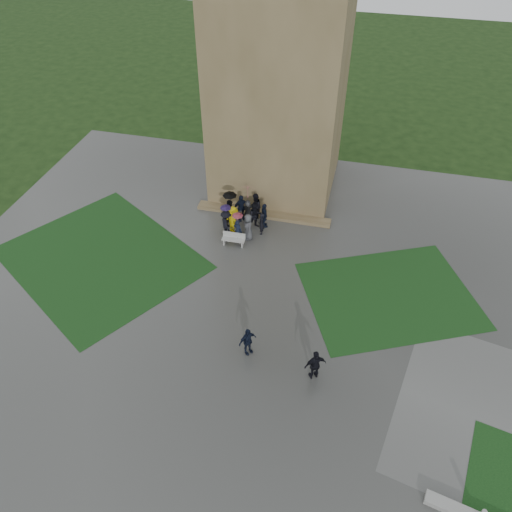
% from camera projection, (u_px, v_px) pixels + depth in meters
% --- Properties ---
extents(ground, '(120.00, 120.00, 0.00)m').
position_uv_depth(ground, '(216.00, 335.00, 25.58)').
color(ground, black).
extents(plaza, '(34.00, 34.00, 0.02)m').
position_uv_depth(plaza, '(227.00, 307.00, 27.03)').
color(plaza, '#393936').
rests_on(plaza, ground).
extents(lawn_inset_left, '(14.10, 13.46, 0.01)m').
position_uv_depth(lawn_inset_left, '(101.00, 258.00, 30.02)').
color(lawn_inset_left, black).
rests_on(lawn_inset_left, plaza).
extents(lawn_inset_right, '(11.12, 10.15, 0.01)m').
position_uv_depth(lawn_inset_right, '(389.00, 295.00, 27.69)').
color(lawn_inset_right, black).
rests_on(lawn_inset_right, plaza).
extents(tower, '(8.00, 8.00, 18.00)m').
position_uv_depth(tower, '(281.00, 56.00, 30.63)').
color(tower, brown).
rests_on(tower, ground).
extents(tower_plinth, '(9.00, 0.80, 0.22)m').
position_uv_depth(tower_plinth, '(263.00, 214.00, 33.25)').
color(tower_plinth, brown).
rests_on(tower_plinth, plaza).
extents(bench, '(1.44, 0.48, 0.83)m').
position_uv_depth(bench, '(234.00, 239.00, 30.76)').
color(bench, '#A5A5A1').
rests_on(bench, plaza).
extents(visitor_cluster, '(3.15, 3.47, 2.50)m').
position_uv_depth(visitor_cluster, '(243.00, 214.00, 31.63)').
color(visitor_cluster, black).
rests_on(visitor_cluster, plaza).
extents(pedestrian_mid, '(1.06, 1.10, 1.66)m').
position_uv_depth(pedestrian_mid, '(248.00, 341.00, 24.18)').
color(pedestrian_mid, black).
rests_on(pedestrian_mid, plaza).
extents(pedestrian_near, '(1.21, 1.05, 1.80)m').
position_uv_depth(pedestrian_near, '(315.00, 365.00, 23.05)').
color(pedestrian_near, black).
rests_on(pedestrian_near, plaza).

